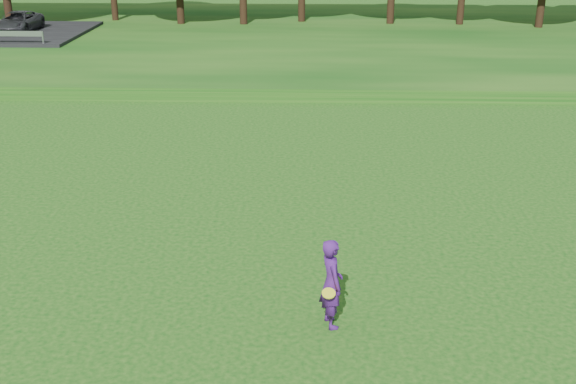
{
  "coord_description": "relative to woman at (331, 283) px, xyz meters",
  "views": [
    {
      "loc": [
        2.18,
        -11.55,
        7.86
      ],
      "look_at": [
        1.61,
        5.11,
        1.3
      ],
      "focal_mm": 45.0,
      "sensor_mm": 36.0,
      "label": 1
    }
  ],
  "objects": [
    {
      "name": "ground",
      "position": [
        -2.61,
        -1.11,
        -0.94
      ],
      "size": [
        140.0,
        140.0,
        0.0
      ],
      "primitive_type": "plane",
      "color": "#0D470F",
      "rests_on": "ground"
    },
    {
      "name": "walking_path",
      "position": [
        -2.61,
        18.89,
        -0.92
      ],
      "size": [
        130.0,
        1.6,
        0.04
      ],
      "primitive_type": "cube",
      "color": "gray",
      "rests_on": "ground"
    },
    {
      "name": "woman",
      "position": [
        0.0,
        0.0,
        0.0
      ],
      "size": [
        0.64,
        0.83,
        1.89
      ],
      "color": "#4A1A75",
      "rests_on": "ground"
    },
    {
      "name": "berm",
      "position": [
        -2.61,
        32.89,
        -0.64
      ],
      "size": [
        130.0,
        30.0,
        0.6
      ],
      "primitive_type": "cube",
      "color": "#0D470F",
      "rests_on": "ground"
    }
  ]
}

